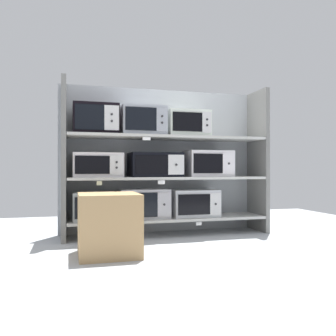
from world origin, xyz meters
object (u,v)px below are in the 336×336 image
object	(u,v)px
microwave_3	(98,165)
microwave_4	(155,165)
microwave_2	(194,203)
microwave_7	(142,121)
microwave_6	(95,120)
microwave_8	(186,124)
microwave_5	(208,164)
microwave_1	(144,204)
shipping_carton	(109,224)
microwave_0	(94,206)

from	to	relation	value
microwave_3	microwave_4	xyz separation A→B (m)	(0.64, -0.00, 0.00)
microwave_2	microwave_7	xyz separation A→B (m)	(-0.61, -0.00, 0.93)
microwave_6	microwave_7	xyz separation A→B (m)	(0.52, 0.00, -0.00)
microwave_6	microwave_8	xyz separation A→B (m)	(1.04, 0.00, -0.02)
microwave_2	microwave_8	xyz separation A→B (m)	(-0.09, 0.00, 0.92)
microwave_3	microwave_4	size ratio (longest dim) A/B	0.92
microwave_3	microwave_5	size ratio (longest dim) A/B	1.00
microwave_7	microwave_6	bearing A→B (deg)	-179.99
microwave_1	microwave_8	size ratio (longest dim) A/B	1.15
microwave_1	microwave_2	bearing A→B (deg)	0.03
microwave_3	shipping_carton	distance (m)	0.98
microwave_2	microwave_6	size ratio (longest dim) A/B	1.12
microwave_2	microwave_6	distance (m)	1.47
microwave_0	microwave_8	distance (m)	1.40
microwave_1	microwave_6	size ratio (longest dim) A/B	1.15
microwave_1	microwave_7	bearing A→B (deg)	179.65
microwave_8	microwave_0	bearing A→B (deg)	-180.00
microwave_0	microwave_4	world-z (taller)	microwave_4
microwave_2	microwave_3	distance (m)	1.19
microwave_0	shipping_carton	bearing A→B (deg)	-85.00
microwave_3	microwave_7	world-z (taller)	microwave_7
microwave_5	microwave_4	bearing A→B (deg)	-179.99
microwave_7	shipping_carton	distance (m)	1.39
microwave_1	microwave_4	xyz separation A→B (m)	(0.13, 0.00, 0.44)
microwave_0	microwave_5	xyz separation A→B (m)	(1.33, 0.00, 0.46)
microwave_4	shipping_carton	world-z (taller)	microwave_4
microwave_4	microwave_1	bearing A→B (deg)	-179.92
shipping_carton	microwave_3	bearing A→B (deg)	92.35
microwave_0	microwave_6	world-z (taller)	microwave_6
microwave_5	microwave_3	bearing A→B (deg)	180.00
microwave_0	microwave_6	size ratio (longest dim) A/B	0.94
microwave_1	microwave_7	size ratio (longest dim) A/B	1.14
microwave_1	microwave_4	distance (m)	0.46
microwave_2	shipping_carton	size ratio (longest dim) A/B	1.00
microwave_5	microwave_8	world-z (taller)	microwave_8
microwave_8	microwave_1	bearing A→B (deg)	-179.96
microwave_0	microwave_2	bearing A→B (deg)	0.00
microwave_1	microwave_4	world-z (taller)	microwave_4
microwave_7	shipping_carton	world-z (taller)	microwave_7
microwave_1	microwave_3	xyz separation A→B (m)	(-0.51, 0.00, 0.43)
microwave_4	microwave_5	bearing A→B (deg)	0.01
microwave_4	microwave_5	distance (m)	0.64
microwave_6	microwave_5	bearing A→B (deg)	0.01
microwave_5	shipping_carton	world-z (taller)	microwave_5
microwave_2	shipping_carton	world-z (taller)	shipping_carton
microwave_1	microwave_6	bearing A→B (deg)	180.00
microwave_3	microwave_6	distance (m)	0.50
microwave_3	microwave_7	distance (m)	0.70
microwave_8	shipping_carton	size ratio (longest dim) A/B	0.90
microwave_4	microwave_7	world-z (taller)	microwave_7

